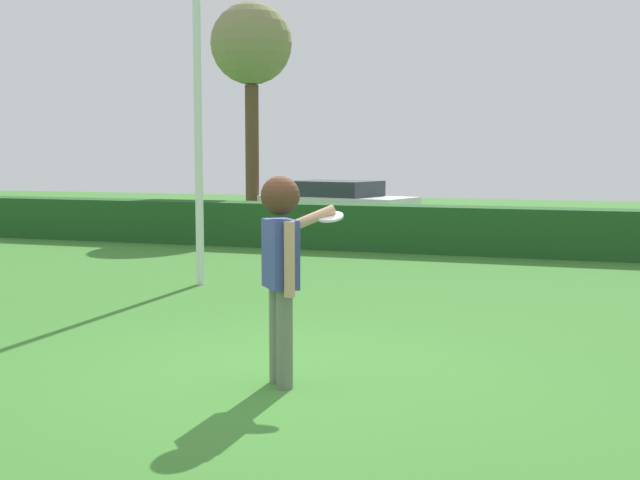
% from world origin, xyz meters
% --- Properties ---
extents(ground_plane, '(60.00, 60.00, 0.00)m').
position_xyz_m(ground_plane, '(0.00, 0.00, 0.00)').
color(ground_plane, '#3B7D2D').
extents(person, '(0.53, 0.82, 1.79)m').
position_xyz_m(person, '(0.16, -0.25, 1.13)').
color(person, slate).
rests_on(person, ground).
extents(frisbee, '(0.25, 0.24, 0.09)m').
position_xyz_m(frisbee, '(0.41, 0.25, 1.41)').
color(frisbee, white).
extents(lamppost, '(0.24, 0.24, 5.98)m').
position_xyz_m(lamppost, '(-3.10, 4.55, 3.31)').
color(lamppost, silver).
rests_on(lamppost, ground).
extents(hedge_row, '(24.98, 0.90, 0.92)m').
position_xyz_m(hedge_row, '(0.00, 9.85, 0.46)').
color(hedge_row, '#205221').
rests_on(hedge_row, ground).
extents(parked_car_white, '(4.48, 2.66, 1.25)m').
position_xyz_m(parked_car_white, '(-4.22, 14.24, 0.69)').
color(parked_car_white, white).
rests_on(parked_car_white, ground).
extents(oak_tree, '(2.13, 2.13, 5.88)m').
position_xyz_m(oak_tree, '(-6.40, 13.93, 4.68)').
color(oak_tree, brown).
rests_on(oak_tree, ground).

